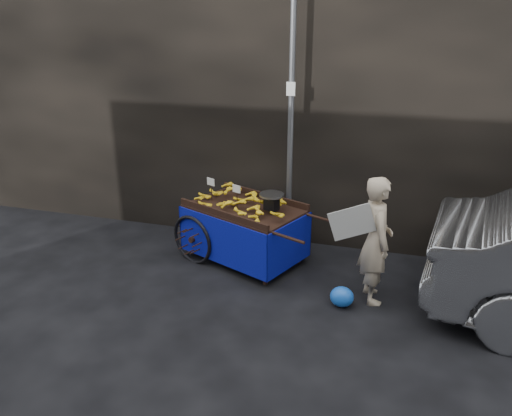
% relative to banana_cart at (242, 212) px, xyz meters
% --- Properties ---
extents(ground, '(80.00, 80.00, 0.00)m').
position_rel_banana_cart_xyz_m(ground, '(0.27, -0.83, -0.73)').
color(ground, black).
rests_on(ground, ground).
extents(building_wall, '(13.50, 2.00, 5.00)m').
position_rel_banana_cart_xyz_m(building_wall, '(0.67, 1.77, 1.77)').
color(building_wall, black).
rests_on(building_wall, ground).
extents(street_pole, '(0.12, 0.10, 4.00)m').
position_rel_banana_cart_xyz_m(street_pole, '(0.57, 0.47, 1.28)').
color(street_pole, slate).
rests_on(street_pole, ground).
extents(banana_cart, '(2.37, 1.73, 1.18)m').
position_rel_banana_cart_xyz_m(banana_cart, '(0.00, 0.00, 0.00)').
color(banana_cart, black).
rests_on(banana_cart, ground).
extents(vendor, '(0.85, 0.67, 1.60)m').
position_rel_banana_cart_xyz_m(vendor, '(1.89, -0.60, 0.08)').
color(vendor, tan).
rests_on(vendor, ground).
extents(plastic_bag, '(0.29, 0.23, 0.26)m').
position_rel_banana_cart_xyz_m(plastic_bag, '(1.55, -0.90, -0.60)').
color(plastic_bag, blue).
rests_on(plastic_bag, ground).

